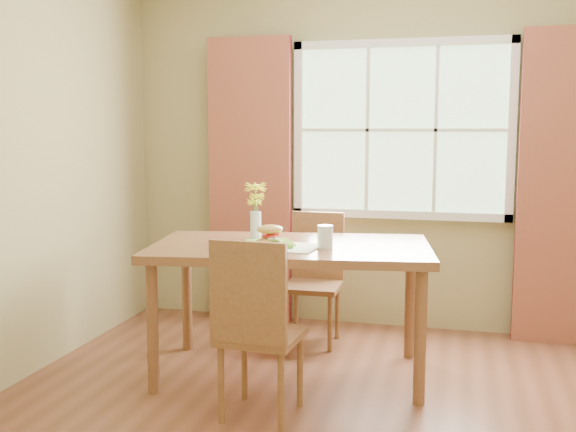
# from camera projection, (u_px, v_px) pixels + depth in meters

# --- Properties ---
(room) EXTENTS (4.24, 3.84, 2.74)m
(room) POSITION_uv_depth(u_px,v_px,m) (366.00, 163.00, 3.20)
(room) COLOR brown
(room) RESTS_ON ground
(window) EXTENTS (1.62, 0.06, 1.32)m
(window) POSITION_uv_depth(u_px,v_px,m) (401.00, 130.00, 4.98)
(window) COLOR #9AC191
(window) RESTS_ON room
(curtain_left) EXTENTS (0.65, 0.08, 2.20)m
(curtain_left) POSITION_uv_depth(u_px,v_px,m) (250.00, 182.00, 5.23)
(curtain_left) COLOR maroon
(curtain_left) RESTS_ON room
(curtain_right) EXTENTS (0.65, 0.08, 2.20)m
(curtain_right) POSITION_uv_depth(u_px,v_px,m) (567.00, 188.00, 4.66)
(curtain_right) COLOR maroon
(curtain_right) RESTS_ON room
(dining_table) EXTENTS (1.79, 1.18, 0.82)m
(dining_table) POSITION_uv_depth(u_px,v_px,m) (291.00, 258.00, 4.09)
(dining_table) COLOR brown
(dining_table) RESTS_ON room
(chair_near) EXTENTS (0.42, 0.42, 0.97)m
(chair_near) POSITION_uv_depth(u_px,v_px,m) (256.00, 322.00, 3.44)
(chair_near) COLOR brown
(chair_near) RESTS_ON room
(chair_far) EXTENTS (0.39, 0.39, 0.92)m
(chair_far) POSITION_uv_depth(u_px,v_px,m) (315.00, 271.00, 4.79)
(chair_far) COLOR brown
(chair_far) RESTS_ON room
(placemat) EXTENTS (0.48, 0.38, 0.01)m
(placemat) POSITION_uv_depth(u_px,v_px,m) (281.00, 247.00, 3.99)
(placemat) COLOR beige
(placemat) RESTS_ON dining_table
(plate) EXTENTS (0.35, 0.35, 0.01)m
(plate) POSITION_uv_depth(u_px,v_px,m) (270.00, 245.00, 4.00)
(plate) COLOR #71C130
(plate) RESTS_ON placemat
(croissant_sandwich) EXTENTS (0.19, 0.17, 0.12)m
(croissant_sandwich) POSITION_uv_depth(u_px,v_px,m) (270.00, 235.00, 3.95)
(croissant_sandwich) COLOR #E3AA4D
(croissant_sandwich) RESTS_ON plate
(water_glass) EXTENTS (0.09, 0.09, 0.14)m
(water_glass) POSITION_uv_depth(u_px,v_px,m) (325.00, 237.00, 3.94)
(water_glass) COLOR silver
(water_glass) RESTS_ON dining_table
(flower_vase) EXTENTS (0.15, 0.15, 0.36)m
(flower_vase) POSITION_uv_depth(u_px,v_px,m) (256.00, 205.00, 4.25)
(flower_vase) COLOR silver
(flower_vase) RESTS_ON dining_table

